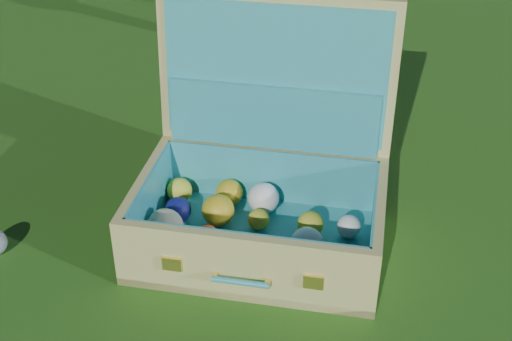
% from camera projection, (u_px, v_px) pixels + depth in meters
% --- Properties ---
extents(ground, '(60.00, 60.00, 0.00)m').
position_uv_depth(ground, '(242.00, 210.00, 1.80)').
color(ground, '#215114').
rests_on(ground, ground).
extents(suitcase, '(0.66, 0.57, 0.54)m').
position_uv_depth(suitcase, '(262.00, 177.00, 1.65)').
color(suitcase, '#C5BC6A').
rests_on(suitcase, ground).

